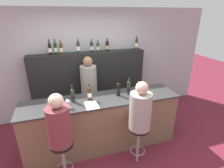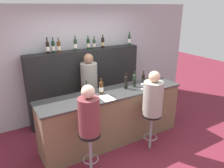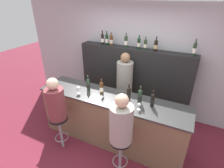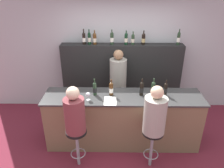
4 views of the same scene
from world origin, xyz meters
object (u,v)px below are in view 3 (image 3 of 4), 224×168
Objects in this scene: wine_bottle_backbar_3 at (126,41)px; wine_bottle_backbar_4 at (139,43)px; wine_glass_1 at (139,105)px; bartender at (124,89)px; wine_bottle_backbar_0 at (103,39)px; wine_bottle_counter_4 at (153,100)px; guest_seated_right at (121,122)px; wine_bottle_backbar_7 at (195,49)px; wine_bottle_counter_0 at (88,84)px; wine_bottle_backbar_1 at (107,39)px; wine_glass_0 at (78,89)px; wine_bottle_counter_2 at (129,94)px; wine_bottle_backbar_2 at (111,40)px; wine_bottle_backbar_6 at (156,45)px; wine_bottle_counter_1 at (102,88)px; wine_bottle_backbar_5 at (145,44)px; wine_bottle_counter_3 at (140,96)px; guest_seated_left at (56,102)px; bar_stool_right at (120,148)px; bar_stool_left at (60,125)px.

wine_bottle_backbar_3 is 0.30m from wine_bottle_backbar_4.
wine_glass_1 is 0.08× the size of bartender.
wine_bottle_backbar_0 is at bearing 154.94° from bartender.
wine_bottle_counter_4 is 0.37× the size of guest_seated_right.
wine_bottle_counter_0 is at bearing -145.86° from wine_bottle_backbar_7.
wine_glass_1 is (0.50, -1.35, -0.64)m from wine_bottle_backbar_4.
wine_bottle_counter_0 is 1.11m from wine_glass_1.
wine_bottle_counter_0 is 0.97× the size of wine_bottle_backbar_1.
wine_bottle_backbar_3 is at bearing 120.71° from wine_glass_1.
wine_bottle_backbar_0 is at bearing 98.81° from wine_glass_0.
wine_bottle_counter_2 is 1.59m from wine_bottle_backbar_2.
wine_bottle_backbar_6 is (0.67, 0.00, -0.01)m from wine_bottle_backbar_3.
wine_bottle_backbar_5 reaches higher than wine_bottle_counter_1.
wine_bottle_backbar_7 is (1.42, 1.16, 0.62)m from wine_bottle_counter_1.
wine_bottle_counter_3 is at bearing -86.23° from wine_bottle_backbar_6.
wine_bottle_counter_0 is 1.03× the size of wine_bottle_backbar_2.
guest_seated_left is 0.98× the size of guest_seated_right.
wine_bottle_backbar_7 reaches higher than guest_seated_right.
wine_bottle_backbar_1 is 0.20× the size of bartender.
wine_bottle_backbar_4 is at bearing 119.89° from wine_bottle_counter_4.
bar_stool_right is at bearing -59.68° from wine_bottle_backbar_2.
wine_bottle_counter_2 is at bearing -45.37° from wine_bottle_backbar_0.
bartender is (0.69, 1.46, 0.19)m from bar_stool_left.
bar_stool_left is 0.44× the size of bartender.
wine_bottle_counter_1 is (0.29, -0.00, -0.00)m from wine_bottle_counter_0.
guest_seated_right is (-0.12, -0.45, -0.06)m from wine_glass_1.
wine_bottle_backbar_3 is at bearing 73.89° from wine_glass_0.
wine_bottle_backbar_3 is at bearing -180.00° from wine_bottle_backbar_7.
guest_seated_left is at bearing -112.07° from wine_bottle_counter_0.
wine_bottle_backbar_7 reaches higher than bar_stool_right.
wine_bottle_backbar_6 is 1.83m from wine_glass_0.
guest_seated_right is (1.08, -0.45, -0.07)m from wine_glass_0.
wine_bottle_backbar_6 is 0.75m from wine_bottle_backbar_7.
wine_bottle_backbar_1 is 0.45× the size of bar_stool_right.
guest_seated_right reaches higher than guest_seated_left.
wine_glass_1 reaches higher than bar_stool_right.
wine_bottle_counter_0 is 1.04× the size of wine_bottle_counter_4.
guest_seated_right is at bearing -69.40° from bartender.
wine_glass_1 is at bearing -43.94° from wine_bottle_backbar_0.
wine_bottle_counter_3 is 1.80m from wine_bottle_backbar_1.
wine_bottle_backbar_6 is at bearing 180.00° from wine_bottle_backbar_7.
wine_bottle_counter_0 is 1.26m from wine_bottle_counter_4.
wine_glass_0 is 0.75m from bar_stool_left.
wine_bottle_backbar_2 is 0.67m from wine_bottle_backbar_4.
wine_bottle_backbar_0 is 1.03× the size of wine_bottle_backbar_3.
bartender is at bearing 62.34° from wine_glass_0.
guest_seated_right is (-0.00, 0.00, 0.51)m from bar_stool_right.
wine_bottle_counter_3 is 1.72m from wine_bottle_backbar_2.
wine_glass_1 is at bearing -74.58° from wine_bottle_counter_3.
wine_bottle_backbar_7 is at bearing 52.97° from wine_bottle_counter_2.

